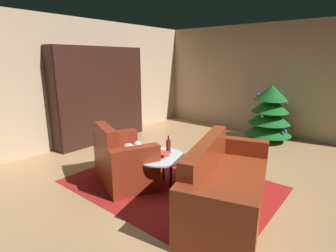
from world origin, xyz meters
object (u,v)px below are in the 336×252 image
(armchair_red, at_px, (123,162))
(coffee_table, at_px, (160,159))
(bottle_on_table, at_px, (168,146))
(book_stack_on_table, at_px, (162,154))
(decorated_tree, at_px, (270,113))
(couch_red, at_px, (226,187))
(bookshelf_unit, at_px, (106,95))

(armchair_red, height_order, coffee_table, armchair_red)
(armchair_red, xyz_separation_m, bottle_on_table, (0.47, 0.49, 0.23))
(coffee_table, bearing_deg, book_stack_on_table, 32.02)
(bottle_on_table, xyz_separation_m, decorated_tree, (0.49, 2.94, 0.09))
(coffee_table, relative_size, bottle_on_table, 3.00)
(armchair_red, relative_size, couch_red, 0.58)
(armchair_red, distance_m, bottle_on_table, 0.71)
(couch_red, bearing_deg, bookshelf_unit, 164.57)
(decorated_tree, bearing_deg, couch_red, -79.86)
(couch_red, xyz_separation_m, bottle_on_table, (-1.05, 0.19, 0.25))
(bookshelf_unit, height_order, book_stack_on_table, bookshelf_unit)
(bookshelf_unit, bearing_deg, couch_red, -15.43)
(coffee_table, height_order, book_stack_on_table, book_stack_on_table)
(bookshelf_unit, relative_size, coffee_table, 2.84)
(bottle_on_table, bearing_deg, book_stack_on_table, -77.93)
(bookshelf_unit, height_order, couch_red, bookshelf_unit)
(coffee_table, bearing_deg, couch_red, 1.04)
(book_stack_on_table, xyz_separation_m, decorated_tree, (0.45, 3.13, 0.16))
(armchair_red, distance_m, couch_red, 1.55)
(couch_red, xyz_separation_m, decorated_tree, (-0.56, 3.14, 0.34))
(armchair_red, distance_m, coffee_table, 0.56)
(coffee_table, bearing_deg, bottle_on_table, 91.83)
(bottle_on_table, bearing_deg, armchair_red, -134.07)
(bookshelf_unit, height_order, bottle_on_table, bookshelf_unit)
(book_stack_on_table, distance_m, decorated_tree, 3.17)
(coffee_table, distance_m, bottle_on_table, 0.25)
(book_stack_on_table, relative_size, decorated_tree, 0.16)
(bookshelf_unit, relative_size, armchair_red, 1.80)
(bookshelf_unit, xyz_separation_m, book_stack_on_table, (2.45, -0.95, -0.53))
(bookshelf_unit, distance_m, coffee_table, 2.68)
(bottle_on_table, height_order, decorated_tree, decorated_tree)
(armchair_red, distance_m, book_stack_on_table, 0.61)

